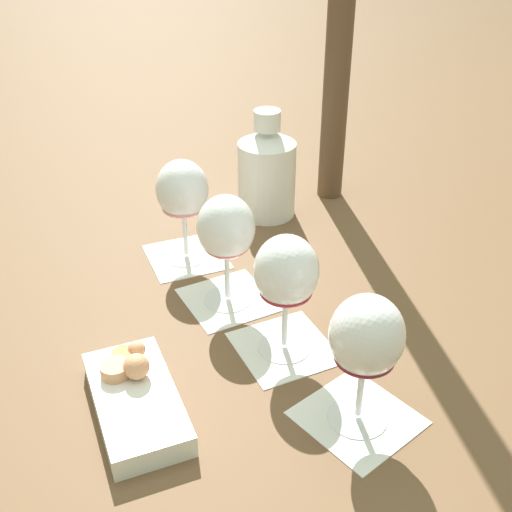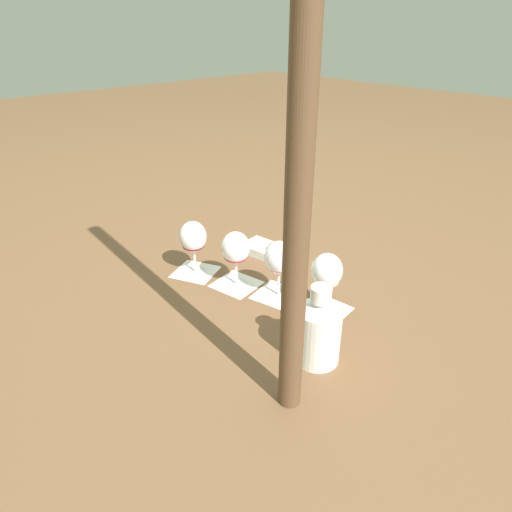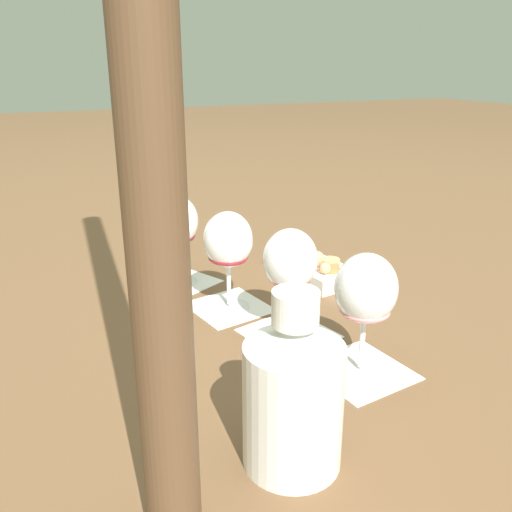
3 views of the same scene
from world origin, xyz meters
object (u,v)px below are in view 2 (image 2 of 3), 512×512
wine_glass_1 (279,260)px  snack_dish (270,251)px  ceramic_vase (318,329)px  wine_glass_2 (236,250)px  wine_glass_3 (193,239)px  wine_glass_0 (327,273)px  umbrella_pole (301,130)px

wine_glass_1 → snack_dish: 0.25m
ceramic_vase → snack_dish: ceramic_vase is taller
wine_glass_2 → wine_glass_3: (0.14, 0.04, -0.00)m
wine_glass_0 → snack_dish: 0.34m
wine_glass_3 → ceramic_vase: 0.50m
wine_glass_2 → umbrella_pole: size_ratio=0.15×
wine_glass_2 → umbrella_pole: umbrella_pole is taller
wine_glass_2 → ceramic_vase: size_ratio=0.86×
wine_glass_2 → snack_dish: bearing=-73.0°
wine_glass_3 → wine_glass_2: bearing=-162.2°
wine_glass_0 → ceramic_vase: (-0.11, 0.16, -0.03)m
wine_glass_2 → snack_dish: size_ratio=0.86×
wine_glass_1 → wine_glass_3: size_ratio=1.00×
wine_glass_1 → wine_glass_2: same height
wine_glass_3 → ceramic_vase: bearing=176.2°
ceramic_vase → umbrella_pole: size_ratio=0.18×
wine_glass_1 → wine_glass_3: 0.27m
wine_glass_0 → umbrella_pole: umbrella_pole is taller
wine_glass_1 → umbrella_pole: (-0.29, 0.26, 0.42)m
wine_glass_0 → wine_glass_3: same height
wine_glass_2 → ceramic_vase: (-0.36, 0.08, -0.03)m
wine_glass_2 → wine_glass_0: bearing=-161.5°
ceramic_vase → wine_glass_2: bearing=-12.0°
wine_glass_1 → ceramic_vase: bearing=152.9°
wine_glass_3 → umbrella_pole: (-0.54, 0.17, 0.42)m
wine_glass_2 → snack_dish: (0.06, -0.19, -0.09)m
snack_dish → wine_glass_1: bearing=141.0°
snack_dish → umbrella_pole: size_ratio=0.18×
wine_glass_3 → wine_glass_0: bearing=-161.8°
wine_glass_1 → snack_dish: size_ratio=0.86×
wine_glass_1 → umbrella_pole: size_ratio=0.15×
wine_glass_2 → ceramic_vase: bearing=168.0°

